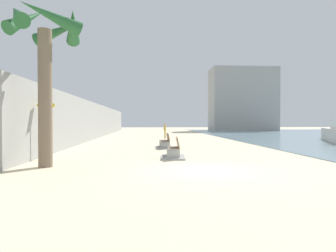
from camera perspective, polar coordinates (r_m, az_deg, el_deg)
ground_plane at (r=28.98m, az=0.09°, el=-2.60°), size 120.00×120.00×0.00m
seawall at (r=29.37m, az=-14.67°, el=0.90°), size 0.80×64.00×3.57m
palm_tree at (r=13.08m, az=-21.75°, el=13.80°), size 3.22×3.22×6.60m
bench_near at (r=14.86m, az=1.04°, el=-5.03°), size 1.24×2.17×0.98m
bench_far at (r=20.28m, az=-0.57°, el=-3.44°), size 1.10×2.10×0.98m
person_walking at (r=31.30m, az=-0.57°, el=-0.67°), size 0.28×0.50×1.59m
pedestrian_sign at (r=15.07m, az=-21.69°, el=0.99°), size 0.85×0.08×2.91m
harbor_building at (r=59.76m, az=13.66°, el=4.78°), size 12.00×6.00×11.68m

